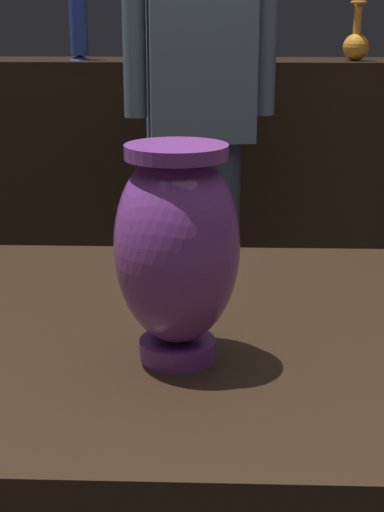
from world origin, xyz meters
TOP-DOWN VIEW (x-y plane):
  - back_display_shelf at (0.00, 2.20)m, footprint 2.60×0.40m
  - vase_centerpiece at (-0.03, -0.09)m, footprint 0.13×0.13m
  - shelf_vase_left at (-0.52, 2.16)m, footprint 0.08×0.08m
  - shelf_vase_center at (0.00, 2.18)m, footprint 0.13×0.13m
  - shelf_vase_right at (0.52, 2.12)m, footprint 0.10×0.10m
  - visitor_center_back at (-0.04, 1.56)m, footprint 0.46×0.23m

SIDE VIEW (x-z plane):
  - back_display_shelf at x=0.00m, z-range 0.00..0.99m
  - visitor_center_back at x=-0.04m, z-range 0.14..1.71m
  - vase_centerpiece at x=-0.03m, z-range 0.81..1.04m
  - shelf_vase_right at x=0.52m, z-range 0.95..1.16m
  - shelf_vase_center at x=0.00m, z-range 1.02..1.14m
  - shelf_vase_left at x=-0.52m, z-range 0.99..1.25m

